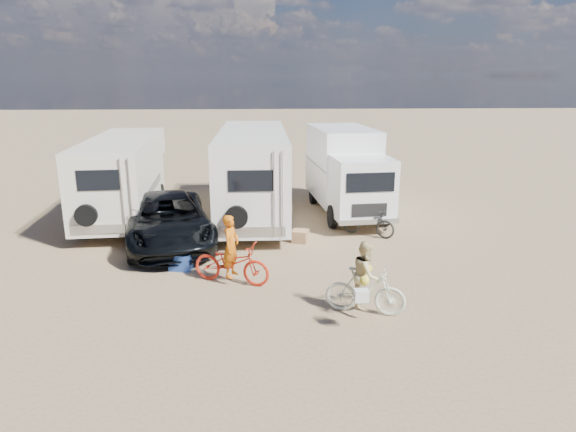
{
  "coord_description": "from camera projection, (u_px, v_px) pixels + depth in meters",
  "views": [
    {
      "loc": [
        0.28,
        -11.39,
        5.07
      ],
      "look_at": [
        1.01,
        2.11,
        1.3
      ],
      "focal_mm": 31.42,
      "sensor_mm": 36.0,
      "label": 1
    }
  ],
  "objects": [
    {
      "name": "rider_man",
      "position": [
        231.0,
        253.0,
        12.59
      ],
      "size": [
        0.57,
        0.68,
        1.59
      ],
      "primitive_type": "imported",
      "rotation": [
        0.0,
        0.0,
        1.2
      ],
      "color": "#C05A0C",
      "rests_on": "ground"
    },
    {
      "name": "box_truck",
      "position": [
        347.0,
        173.0,
        18.76
      ],
      "size": [
        2.6,
        5.96,
        3.17
      ],
      "primitive_type": null,
      "rotation": [
        0.0,
        0.0,
        0.09
      ],
      "color": "white",
      "rests_on": "ground"
    },
    {
      "name": "cooler",
      "position": [
        181.0,
        262.0,
        13.59
      ],
      "size": [
        0.64,
        0.52,
        0.45
      ],
      "primitive_type": "cube",
      "rotation": [
        0.0,
        0.0,
        -0.21
      ],
      "color": "#224490",
      "rests_on": "ground"
    },
    {
      "name": "bike_woman",
      "position": [
        365.0,
        291.0,
        11.0
      ],
      "size": [
        1.83,
        1.01,
        1.06
      ],
      "primitive_type": "imported",
      "rotation": [
        0.0,
        0.0,
        1.26
      ],
      "color": "beige",
      "rests_on": "ground"
    },
    {
      "name": "rv_main",
      "position": [
        253.0,
        175.0,
        18.4
      ],
      "size": [
        2.36,
        8.07,
        3.18
      ],
      "primitive_type": null,
      "rotation": [
        0.0,
        0.0,
        -0.0
      ],
      "color": "silver",
      "rests_on": "ground"
    },
    {
      "name": "bike_man",
      "position": [
        232.0,
        263.0,
        12.66
      ],
      "size": [
        2.14,
        1.39,
        1.06
      ],
      "primitive_type": "imported",
      "rotation": [
        0.0,
        0.0,
        1.2
      ],
      "color": "red",
      "rests_on": "ground"
    },
    {
      "name": "rv_left",
      "position": [
        124.0,
        178.0,
        18.4
      ],
      "size": [
        2.72,
        7.59,
        2.91
      ],
      "primitive_type": null,
      "rotation": [
        0.0,
        0.0,
        0.07
      ],
      "color": "beige",
      "rests_on": "ground"
    },
    {
      "name": "dark_suv",
      "position": [
        168.0,
        220.0,
        15.62
      ],
      "size": [
        3.75,
        5.9,
        1.52
      ],
      "primitive_type": "imported",
      "rotation": [
        0.0,
        0.0,
        0.24
      ],
      "color": "black",
      "rests_on": "ground"
    },
    {
      "name": "bike_parked",
      "position": [
        368.0,
        222.0,
        16.43
      ],
      "size": [
        1.85,
        1.52,
        0.95
      ],
      "primitive_type": "imported",
      "rotation": [
        0.0,
        0.0,
        0.99
      ],
      "color": "black",
      "rests_on": "ground"
    },
    {
      "name": "crate",
      "position": [
        300.0,
        236.0,
        15.89
      ],
      "size": [
        0.6,
        0.6,
        0.38
      ],
      "primitive_type": "cube",
      "rotation": [
        0.0,
        0.0,
        -0.33
      ],
      "color": "#906A48",
      "rests_on": "ground"
    },
    {
      "name": "rider_woman",
      "position": [
        366.0,
        282.0,
        10.94
      ],
      "size": [
        0.76,
        0.86,
        1.49
      ],
      "primitive_type": "imported",
      "rotation": [
        0.0,
        0.0,
        1.26
      ],
      "color": "#D2BE82",
      "rests_on": "ground"
    },
    {
      "name": "ground",
      "position": [
        251.0,
        291.0,
        12.3
      ],
      "size": [
        140.0,
        140.0,
        0.0
      ],
      "primitive_type": "plane",
      "color": "#967C59",
      "rests_on": "ground"
    }
  ]
}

